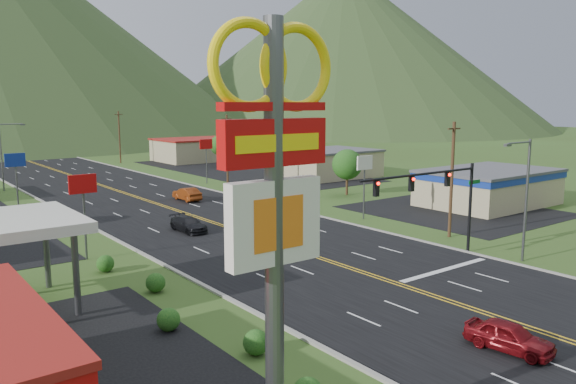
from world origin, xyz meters
TOP-DOWN VIEW (x-y plane):
  - pylon_sign at (-17.00, 2.00)m, footprint 4.32×0.60m
  - traffic_signal at (6.48, 14.00)m, footprint 13.10×0.43m
  - streetlight_east at (11.18, 10.00)m, footprint 3.28×0.25m
  - streetlight_west at (-11.68, 70.00)m, footprint 3.28×0.25m
  - building_east_near at (30.00, 25.00)m, footprint 15.40×10.40m
  - building_east_mid at (32.00, 55.00)m, footprint 14.40×11.40m
  - building_east_far at (28.00, 90.00)m, footprint 16.40×12.40m
  - pole_sign_west_a at (-14.00, 30.00)m, footprint 2.00×0.18m
  - pole_sign_west_b at (-14.00, 52.00)m, footprint 2.00×0.18m
  - pole_sign_east_a at (13.00, 28.00)m, footprint 2.00×0.18m
  - pole_sign_east_b at (13.00, 60.00)m, footprint 2.00×0.18m
  - tree_east_a at (22.00, 40.00)m, footprint 3.84×3.84m
  - tree_east_b at (26.00, 78.00)m, footprint 3.84×3.84m
  - utility_pole_a at (13.50, 18.00)m, footprint 1.60×0.28m
  - utility_pole_b at (13.50, 55.00)m, footprint 1.60×0.28m
  - utility_pole_c at (13.50, 95.00)m, footprint 1.60×0.28m
  - utility_pole_d at (13.50, 135.00)m, footprint 1.60×0.28m
  - mountain_ne at (147.84, 176.19)m, footprint 180.00×180.00m
  - car_red_near at (-3.35, 2.08)m, footprint 2.22×4.29m
  - car_dark_mid at (-3.68, 33.61)m, footprint 2.00×4.63m
  - car_red_far at (3.85, 48.49)m, footprint 1.66×4.67m

SIDE VIEW (x-z plane):
  - car_dark_mid at x=-3.68m, z-range 0.00..1.33m
  - car_red_near at x=-3.35m, z-range 0.00..1.40m
  - car_red_far at x=3.85m, z-range 0.00..1.54m
  - building_east_mid at x=32.00m, z-range 0.01..4.31m
  - building_east_far at x=28.00m, z-range 0.01..4.51m
  - building_east_near at x=30.00m, z-range 0.22..4.32m
  - tree_east_a at x=22.00m, z-range 0.98..6.80m
  - tree_east_b at x=26.00m, z-range 0.98..6.80m
  - pole_sign_west_a at x=-14.00m, z-range 1.85..8.25m
  - pole_sign_west_b at x=-14.00m, z-range 1.85..8.25m
  - pole_sign_east_a at x=13.00m, z-range 1.85..8.25m
  - pole_sign_east_b at x=13.00m, z-range 1.85..8.25m
  - utility_pole_a at x=13.50m, z-range 0.13..10.13m
  - utility_pole_b at x=13.50m, z-range 0.13..10.13m
  - utility_pole_c at x=13.50m, z-range 0.13..10.13m
  - utility_pole_d at x=13.50m, z-range 0.13..10.13m
  - streetlight_east at x=11.18m, z-range 0.68..9.68m
  - streetlight_west at x=-11.68m, z-range 0.68..9.68m
  - traffic_signal at x=6.48m, z-range 1.83..8.83m
  - pylon_sign at x=-17.00m, z-range 2.30..16.30m
  - mountain_ne at x=147.84m, z-range 0.00..70.00m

